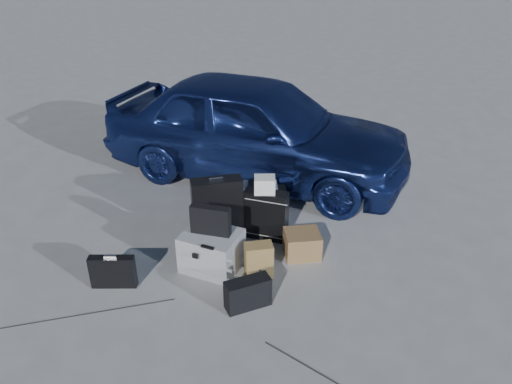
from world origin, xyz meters
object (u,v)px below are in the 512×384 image
(briefcase, at_px, (113,272))
(suitcase_left, at_px, (217,209))
(pelican_case, at_px, (212,251))
(suitcase_right, at_px, (266,215))
(duffel_bag, at_px, (260,202))
(green_bottle, at_px, (260,282))
(car, at_px, (256,128))
(cardboard_box, at_px, (302,244))

(briefcase, relative_size, suitcase_left, 0.61)
(pelican_case, xyz_separation_m, suitcase_left, (-0.01, 0.60, 0.16))
(suitcase_right, height_order, duffel_bag, suitcase_right)
(pelican_case, relative_size, suitcase_left, 0.78)
(suitcase_left, distance_m, green_bottle, 1.15)
(car, distance_m, briefcase, 2.95)
(cardboard_box, bearing_deg, pelican_case, -163.61)
(briefcase, distance_m, green_bottle, 1.47)
(suitcase_left, bearing_deg, car, 61.82)
(suitcase_right, bearing_deg, duffel_bag, 115.03)
(car, relative_size, suitcase_left, 5.74)
(suitcase_right, distance_m, green_bottle, 1.02)
(duffel_bag, distance_m, cardboard_box, 0.99)
(suitcase_right, relative_size, duffel_bag, 0.90)
(pelican_case, distance_m, suitcase_right, 0.82)
(cardboard_box, bearing_deg, suitcase_left, 161.78)
(car, xyz_separation_m, pelican_case, (-0.33, -2.24, -0.51))
(suitcase_left, height_order, suitcase_right, suitcase_left)
(pelican_case, xyz_separation_m, duffel_bag, (0.45, 1.13, -0.05))
(suitcase_left, xyz_separation_m, green_bottle, (0.54, -0.99, -0.24))
(duffel_bag, relative_size, green_bottle, 2.48)
(suitcase_right, height_order, green_bottle, suitcase_right)
(car, relative_size, green_bottle, 16.04)
(car, height_order, suitcase_left, car)
(suitcase_left, bearing_deg, briefcase, -150.43)
(cardboard_box, xyz_separation_m, green_bottle, (-0.43, -0.67, -0.01))
(duffel_bag, bearing_deg, car, 86.96)
(green_bottle, bearing_deg, briefcase, 178.83)
(pelican_case, distance_m, duffel_bag, 1.22)
(cardboard_box, bearing_deg, duffel_bag, 120.47)
(suitcase_left, bearing_deg, cardboard_box, -34.54)
(pelican_case, bearing_deg, duffel_bag, 88.80)
(car, bearing_deg, pelican_case, -169.78)
(pelican_case, bearing_deg, suitcase_right, 68.93)
(pelican_case, bearing_deg, suitcase_left, 111.35)
(duffel_bag, height_order, green_bottle, duffel_bag)
(pelican_case, height_order, suitcase_left, suitcase_left)
(car, xyz_separation_m, suitcase_right, (0.21, -1.62, -0.43))
(pelican_case, distance_m, green_bottle, 0.66)
(pelican_case, bearing_deg, green_bottle, -16.55)
(suitcase_right, bearing_deg, suitcase_left, -163.30)
(duffel_bag, xyz_separation_m, green_bottle, (0.08, -1.53, -0.03))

